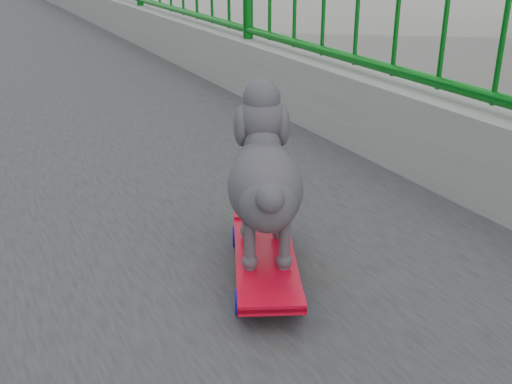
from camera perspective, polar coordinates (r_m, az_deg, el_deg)
name	(u,v)px	position (r m, az deg, el deg)	size (l,w,h in m)	color
skateboard	(265,258)	(1.57, 0.84, -6.27)	(0.36, 0.54, 0.07)	red
poodle	(265,176)	(1.50, 0.83, 1.52)	(0.29, 0.42, 0.38)	#323036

